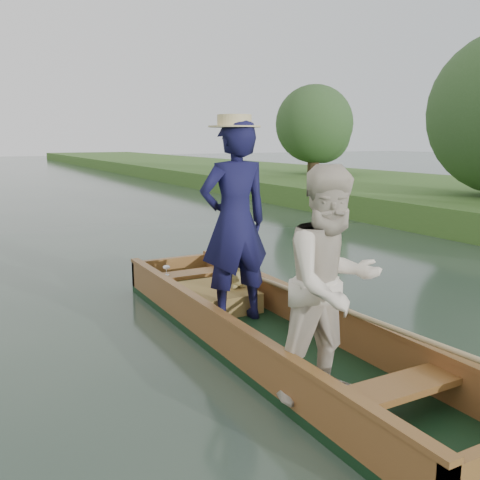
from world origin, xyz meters
TOP-DOWN VIEW (x-y plane):
  - ground at (0.00, 0.00)m, footprint 120.00×120.00m
  - trees_far at (-0.20, 9.00)m, footprint 23.03×12.87m
  - punt at (-0.07, -0.09)m, footprint 1.18×5.00m

SIDE VIEW (x-z plane):
  - ground at x=0.00m, z-range 0.00..0.00m
  - punt at x=-0.07m, z-range -0.37..1.79m
  - trees_far at x=-0.20m, z-range 0.20..4.67m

